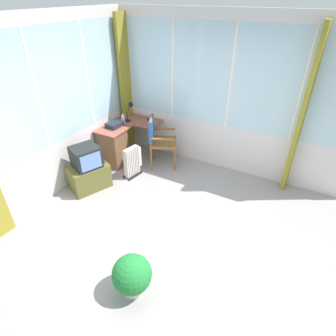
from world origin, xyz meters
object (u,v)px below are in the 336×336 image
object	(u,v)px
tv_remote	(150,120)
wooden_armchair	(157,136)
desk_lamp	(131,109)
desk	(115,145)
space_heater	(133,161)
spray_bottle	(123,119)
paper_tray	(114,124)
potted_plant	(132,275)
tv_on_stand	(88,170)

from	to	relation	value
tv_remote	wooden_armchair	bearing A→B (deg)	-100.33
desk_lamp	wooden_armchair	distance (m)	0.79
desk	space_heater	world-z (taller)	desk
desk	spray_bottle	distance (m)	0.54
desk	space_heater	bearing A→B (deg)	-109.86
desk_lamp	spray_bottle	world-z (taller)	desk_lamp
desk	paper_tray	distance (m)	0.40
paper_tray	space_heater	bearing A→B (deg)	-117.00
paper_tray	wooden_armchair	xyz separation A→B (m)	(0.23, -0.79, -0.15)
tv_remote	paper_tray	bearing A→B (deg)	175.90
tv_remote	space_heater	distance (m)	0.99
spray_bottle	desk	bearing A→B (deg)	175.78
wooden_armchair	spray_bottle	bearing A→B (deg)	92.37
tv_remote	potted_plant	size ratio (longest dim) A/B	0.29
spray_bottle	space_heater	world-z (taller)	spray_bottle
desk_lamp	desk	bearing A→B (deg)	172.36
tv_remote	space_heater	bearing A→B (deg)	-136.52
tv_remote	spray_bottle	xyz separation A→B (m)	(-0.37, 0.37, 0.09)
paper_tray	spray_bottle	bearing A→B (deg)	-17.71
paper_tray	potted_plant	bearing A→B (deg)	-139.59
paper_tray	tv_on_stand	bearing A→B (deg)	-171.67
desk_lamp	potted_plant	world-z (taller)	desk_lamp
spray_bottle	wooden_armchair	world-z (taller)	wooden_armchair
desk_lamp	tv_remote	size ratio (longest dim) A/B	2.53
desk	wooden_armchair	distance (m)	0.85
spray_bottle	paper_tray	size ratio (longest dim) A/B	0.72
space_heater	potted_plant	size ratio (longest dim) A/B	1.13
tv_on_stand	potted_plant	distance (m)	2.24
paper_tray	potted_plant	world-z (taller)	paper_tray
desk	desk_lamp	size ratio (longest dim) A/B	2.97
desk_lamp	wooden_armchair	size ratio (longest dim) A/B	0.38
spray_bottle	potted_plant	xyz separation A→B (m)	(-2.49, -1.89, -0.57)
tv_remote	wooden_armchair	world-z (taller)	wooden_armchair
paper_tray	tv_on_stand	world-z (taller)	paper_tray
spray_bottle	potted_plant	bearing A→B (deg)	-142.83
tv_remote	paper_tray	world-z (taller)	paper_tray
desk_lamp	wooden_armchair	xyz separation A→B (m)	(-0.18, -0.68, -0.35)
paper_tray	potted_plant	size ratio (longest dim) A/B	0.58
desk	tv_remote	xyz separation A→B (m)	(0.67, -0.39, 0.35)
space_heater	potted_plant	world-z (taller)	space_heater
wooden_armchair	tv_on_stand	size ratio (longest dim) A/B	1.26
spray_bottle	space_heater	xyz separation A→B (m)	(-0.50, -0.53, -0.55)
paper_tray	tv_on_stand	size ratio (longest dim) A/B	0.38
tv_on_stand	space_heater	bearing A→B (deg)	-33.52
desk	desk_lamp	distance (m)	0.78
desk_lamp	tv_on_stand	xyz separation A→B (m)	(-1.39, -0.03, -0.63)
desk	space_heater	xyz separation A→B (m)	(-0.20, -0.55, -0.10)
desk_lamp	tv_on_stand	world-z (taller)	desk_lamp
wooden_armchair	desk	bearing A→B (deg)	113.80
tv_remote	tv_on_stand	size ratio (longest dim) A/B	0.19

